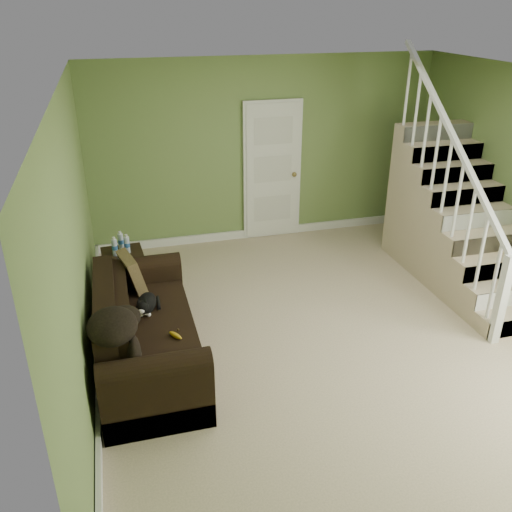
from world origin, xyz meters
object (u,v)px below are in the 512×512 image
side_table (125,273)px  cat (147,304)px  banana (175,335)px  sofa (143,336)px

side_table → cat: side_table is taller
side_table → banana: bearing=-77.4°
sofa → banana: size_ratio=12.78×
sofa → cat: size_ratio=4.24×
banana → cat: bearing=78.7°
sofa → side_table: bearing=94.5°
side_table → banana: 1.82m
cat → sofa: bearing=-93.2°
sofa → cat: sofa is taller
sofa → side_table: size_ratio=2.67×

